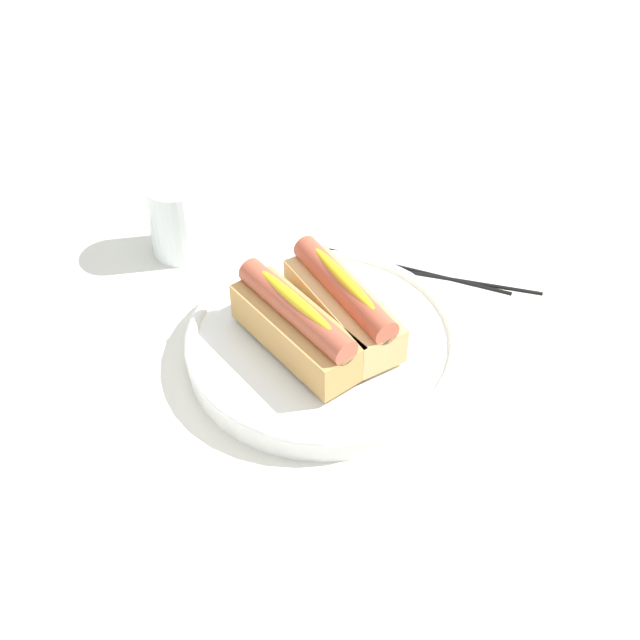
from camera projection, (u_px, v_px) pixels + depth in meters
name	position (u px, v px, depth m)	size (l,w,h in m)	color
ground_plane	(313.00, 348.00, 0.85)	(2.40, 2.40, 0.00)	silver
serving_bowl	(320.00, 345.00, 0.83)	(0.27, 0.27, 0.03)	white
hotdog_front	(343.00, 303.00, 0.81)	(0.16, 0.09, 0.06)	#DBB270
hotdog_back	(296.00, 325.00, 0.79)	(0.15, 0.07, 0.06)	tan
water_glass	(179.00, 220.00, 0.94)	(0.07, 0.07, 0.09)	white
chopstick_near	(415.00, 269.00, 0.94)	(0.01, 0.01, 0.22)	black
chopstick_far	(443.00, 277.00, 0.93)	(0.01, 0.01, 0.22)	black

